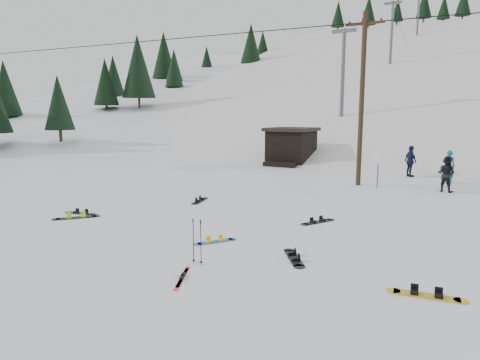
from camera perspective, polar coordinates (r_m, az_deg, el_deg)
The scene contains 23 objects.
ground at distance 12.65m, azimuth -11.07°, elevation -9.23°, with size 200.00×200.00×0.00m, color silver.
ski_slope at distance 66.39m, azimuth 22.60°, elevation -5.50°, with size 60.00×75.00×45.00m, color silver.
ridge_left at distance 73.51m, azimuth -7.20°, elevation -2.69°, with size 34.00×85.00×38.00m, color silver.
treeline_left at distance 64.63m, azimuth -10.31°, elevation 5.47°, with size 20.00×64.00×10.00m, color black, non-canonical shape.
treeline_crest at distance 95.37m, azimuth 25.65°, elevation 5.85°, with size 50.00×6.00×10.00m, color black, non-canonical shape.
utility_pole at distance 23.74m, azimuth 15.93°, elevation 10.55°, with size 2.00×0.26×9.00m.
trail_sign at distance 23.21m, azimuth 17.93°, elevation 2.07°, with size 0.50×0.09×1.85m.
lift_hut at distance 32.70m, azimuth 6.82°, elevation 4.53°, with size 3.40×4.10×2.75m.
lift_tower_near at distance 40.95m, azimuth 13.58°, elevation 14.35°, with size 2.20×0.36×8.00m.
lift_tower_mid at distance 61.06m, azimuth 19.59°, elevation 18.43°, with size 2.20×0.36×8.00m.
lift_tower_far at distance 81.63m, azimuth 22.70°, elevation 20.40°, with size 2.20×0.36×8.00m.
hero_snowboard at distance 13.22m, azimuth -3.31°, elevation -8.14°, with size 0.89×1.20×0.10m.
hero_skis at distance 10.58m, azimuth -7.70°, elevation -12.71°, with size 0.74×1.39×0.08m.
ski_poles at distance 11.30m, azimuth -5.74°, elevation -8.09°, with size 0.33×0.09×1.19m.
board_scatter_a at distance 17.84m, azimuth -20.45°, elevation -4.15°, with size 1.42×0.53×0.10m.
board_scatter_b at distance 19.13m, azimuth -5.37°, elevation -2.73°, with size 0.63×1.56×0.11m.
board_scatter_c at distance 17.19m, azimuth -21.00°, elevation -4.66°, with size 1.21×1.40×0.12m.
board_scatter_d at distance 11.87m, azimuth 7.19°, elevation -10.21°, with size 1.06×1.36×0.11m.
board_scatter_e at distance 10.36m, azimuth 23.59°, elevation -13.88°, with size 1.63×0.50×0.12m.
board_scatter_f at distance 15.70m, azimuth 10.33°, elevation -5.48°, with size 0.86×1.41×0.11m.
skier_teal at distance 26.47m, azimuth 26.03°, elevation 1.63°, with size 0.67×0.44×1.84m, color #0B6974.
skier_dark at distance 23.43m, azimuth 25.78°, elevation 0.72°, with size 0.87×0.68×1.79m, color black.
skier_navy at distance 28.02m, azimuth 21.78°, elevation 2.34°, with size 1.12×0.47×1.91m, color #161A39.
Camera 1 is at (8.02, -8.95, 3.94)m, focal length 32.00 mm.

